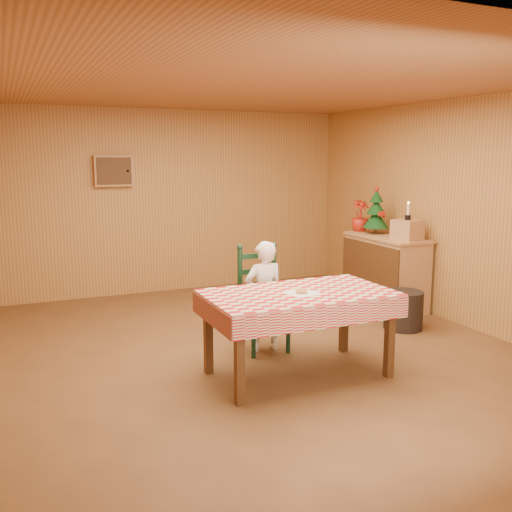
{
  "coord_description": "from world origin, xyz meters",
  "views": [
    {
      "loc": [
        -2.32,
        -5.0,
        1.96
      ],
      "look_at": [
        0.0,
        0.2,
        0.95
      ],
      "focal_mm": 40.0,
      "sensor_mm": 36.0,
      "label": 1
    }
  ],
  "objects_px": {
    "shelf_unit": "(385,271)",
    "storage_bin": "(403,310)",
    "ladder_chair": "(262,301)",
    "crate": "(407,230)",
    "dining_table": "(299,301)",
    "christmas_tree": "(376,213)",
    "seated_child": "(264,296)"
  },
  "relations": [
    {
      "from": "dining_table",
      "to": "ladder_chair",
      "type": "relative_size",
      "value": 1.53
    },
    {
      "from": "storage_bin",
      "to": "dining_table",
      "type": "bearing_deg",
      "value": -157.12
    },
    {
      "from": "ladder_chair",
      "to": "crate",
      "type": "distance_m",
      "value": 2.31
    },
    {
      "from": "crate",
      "to": "storage_bin",
      "type": "height_order",
      "value": "crate"
    },
    {
      "from": "dining_table",
      "to": "seated_child",
      "type": "bearing_deg",
      "value": 90.0
    },
    {
      "from": "dining_table",
      "to": "crate",
      "type": "xyz_separation_m",
      "value": [
        2.19,
        1.27,
        0.37
      ]
    },
    {
      "from": "shelf_unit",
      "to": "christmas_tree",
      "type": "xyz_separation_m",
      "value": [
        0.01,
        0.25,
        0.74
      ]
    },
    {
      "from": "seated_child",
      "to": "shelf_unit",
      "type": "relative_size",
      "value": 0.91
    },
    {
      "from": "crate",
      "to": "storage_bin",
      "type": "relative_size",
      "value": 0.69
    },
    {
      "from": "shelf_unit",
      "to": "crate",
      "type": "bearing_deg",
      "value": -88.77
    },
    {
      "from": "ladder_chair",
      "to": "seated_child",
      "type": "relative_size",
      "value": 0.96
    },
    {
      "from": "ladder_chair",
      "to": "storage_bin",
      "type": "xyz_separation_m",
      "value": [
        1.76,
        -0.04,
        -0.28
      ]
    },
    {
      "from": "shelf_unit",
      "to": "storage_bin",
      "type": "xyz_separation_m",
      "value": [
        -0.42,
        -0.93,
        -0.25
      ]
    },
    {
      "from": "dining_table",
      "to": "shelf_unit",
      "type": "distance_m",
      "value": 2.75
    },
    {
      "from": "crate",
      "to": "ladder_chair",
      "type": "bearing_deg",
      "value": -167.59
    },
    {
      "from": "shelf_unit",
      "to": "storage_bin",
      "type": "height_order",
      "value": "shelf_unit"
    },
    {
      "from": "dining_table",
      "to": "seated_child",
      "type": "relative_size",
      "value": 1.47
    },
    {
      "from": "dining_table",
      "to": "shelf_unit",
      "type": "height_order",
      "value": "shelf_unit"
    },
    {
      "from": "dining_table",
      "to": "storage_bin",
      "type": "bearing_deg",
      "value": 22.88
    },
    {
      "from": "seated_child",
      "to": "shelf_unit",
      "type": "distance_m",
      "value": 2.37
    },
    {
      "from": "crate",
      "to": "storage_bin",
      "type": "bearing_deg",
      "value": -129.08
    },
    {
      "from": "seated_child",
      "to": "christmas_tree",
      "type": "relative_size",
      "value": 1.81
    },
    {
      "from": "ladder_chair",
      "to": "storage_bin",
      "type": "relative_size",
      "value": 2.47
    },
    {
      "from": "seated_child",
      "to": "christmas_tree",
      "type": "distance_m",
      "value": 2.57
    },
    {
      "from": "christmas_tree",
      "to": "shelf_unit",
      "type": "bearing_deg",
      "value": -91.98
    },
    {
      "from": "seated_child",
      "to": "christmas_tree",
      "type": "height_order",
      "value": "christmas_tree"
    },
    {
      "from": "shelf_unit",
      "to": "christmas_tree",
      "type": "distance_m",
      "value": 0.79
    },
    {
      "from": "dining_table",
      "to": "crate",
      "type": "height_order",
      "value": "crate"
    },
    {
      "from": "ladder_chair",
      "to": "storage_bin",
      "type": "bearing_deg",
      "value": -1.43
    },
    {
      "from": "ladder_chair",
      "to": "christmas_tree",
      "type": "relative_size",
      "value": 1.74
    },
    {
      "from": "ladder_chair",
      "to": "seated_child",
      "type": "height_order",
      "value": "seated_child"
    },
    {
      "from": "storage_bin",
      "to": "crate",
      "type": "bearing_deg",
      "value": 50.92
    }
  ]
}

